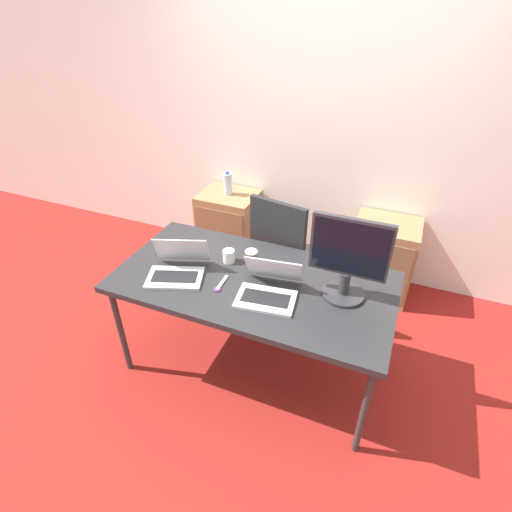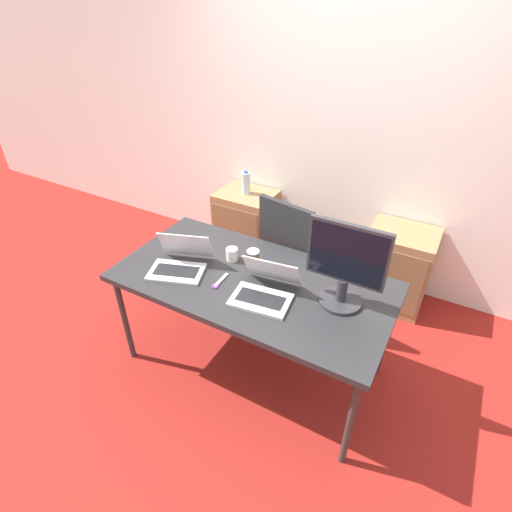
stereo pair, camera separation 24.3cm
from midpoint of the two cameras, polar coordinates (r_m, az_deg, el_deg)
The scene contains 13 objects.
ground_plane at distance 3.02m, azimuth -2.72°, elevation -15.02°, with size 14.00×14.00×0.00m, color maroon.
wall_back at distance 3.47m, azimuth 7.14°, elevation 17.54°, with size 10.00×0.05×2.60m.
desk at distance 2.52m, azimuth -3.15°, elevation -4.32°, with size 1.74×0.88×0.76m.
office_chair at distance 3.23m, azimuth 2.39°, elevation -1.71°, with size 0.56×0.59×1.06m.
cabinet_left at distance 3.89m, azimuth -5.61°, elevation 4.18°, with size 0.52×0.44×0.69m.
cabinet_right at distance 3.54m, azimuth 15.65°, elevation -0.40°, with size 0.52×0.44×0.69m.
water_bottle at distance 3.69m, azimuth -5.97°, elevation 10.17°, with size 0.08×0.08×0.22m.
laptop_left at distance 2.57m, azimuth -13.86°, elevation -1.79°, with size 0.40×0.41×0.23m.
laptop_right at distance 2.34m, azimuth -1.15°, elevation -4.80°, with size 0.37×0.38×0.22m.
monitor at distance 2.24m, azimuth 10.07°, elevation -0.58°, with size 0.44×0.25×0.51m.
coffee_cup_white at distance 2.64m, azimuth -6.55°, elevation -0.09°, with size 0.08×0.08×0.09m.
coffee_cup_brown at distance 2.56m, azimuth -3.39°, elevation -0.52°, with size 0.08×0.08×0.12m.
scissors at distance 2.46m, azimuth -7.94°, elevation -4.22°, with size 0.05×0.17×0.01m.
Camera 1 is at (0.76, -1.82, 2.28)m, focal length 28.00 mm.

